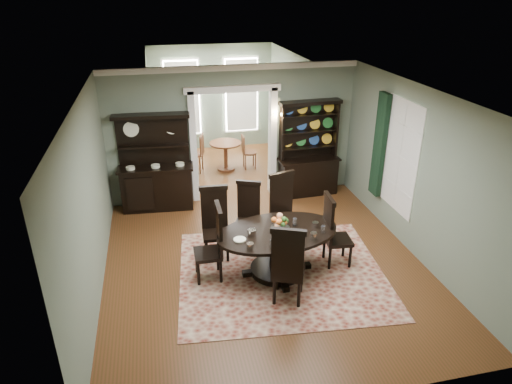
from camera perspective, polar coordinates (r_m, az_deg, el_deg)
room at (r=7.44m, az=1.12°, el=1.20°), size 5.51×6.01×3.01m
parlor at (r=12.59m, az=-4.91°, el=10.73°), size 3.51×3.50×3.01m
doorway_trim at (r=10.15m, az=-2.87°, el=7.94°), size 2.08×0.25×2.57m
right_window at (r=9.16m, az=16.41°, el=4.93°), size 0.15×1.47×2.12m
wall_sconce at (r=10.13m, az=2.62°, el=9.51°), size 0.27×0.21×0.21m
rug at (r=7.98m, az=3.21°, el=-10.01°), size 3.73×3.34×0.01m
dining_table at (r=7.69m, az=2.70°, el=-6.49°), size 2.20×2.12×0.81m
centerpiece at (r=7.55m, az=3.08°, el=-4.31°), size 1.55×0.99×0.25m
chair_far_left at (r=8.17m, az=-5.15°, el=-3.51°), size 0.52×0.49×1.33m
chair_far_mid at (r=8.58m, az=-1.02°, el=-2.36°), size 0.58×0.57×1.22m
chair_far_right at (r=8.57m, az=3.50°, el=-1.79°), size 0.63×0.61×1.38m
chair_end_left at (r=7.53m, az=-5.26°, el=-6.15°), size 0.47×0.51×1.32m
chair_end_right at (r=7.97m, az=9.56°, el=-4.60°), size 0.50×0.52×1.32m
chair_near at (r=6.92m, az=4.02°, el=-8.95°), size 0.65×0.64×1.37m
sideboard at (r=10.09m, az=-12.34°, el=1.91°), size 1.63×0.68×2.09m
welsh_dresser at (r=10.61m, az=6.53°, el=3.86°), size 1.43×0.59×2.19m
parlor_table at (r=12.01m, az=-3.82°, el=5.00°), size 0.83×0.83×0.76m
parlor_chair_left at (r=11.96m, az=-7.28°, el=4.96°), size 0.47×0.46×1.00m
parlor_chair_right at (r=12.12m, az=-1.12°, el=5.17°), size 0.38×0.38×0.91m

